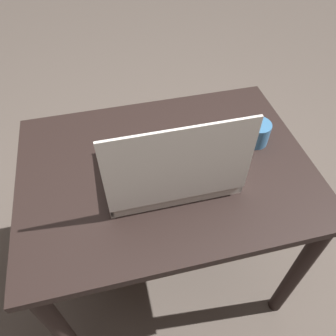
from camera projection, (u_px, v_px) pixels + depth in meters
ground_plane at (167, 264)px, 1.67m from camera, size 8.00×8.00×0.00m
dining_table at (166, 189)px, 1.20m from camera, size 0.98×0.72×0.75m
donut_box at (172, 167)px, 1.02m from camera, size 0.41×0.29×0.32m
coffee_mug at (256, 132)px, 1.16m from camera, size 0.09×0.09×0.08m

